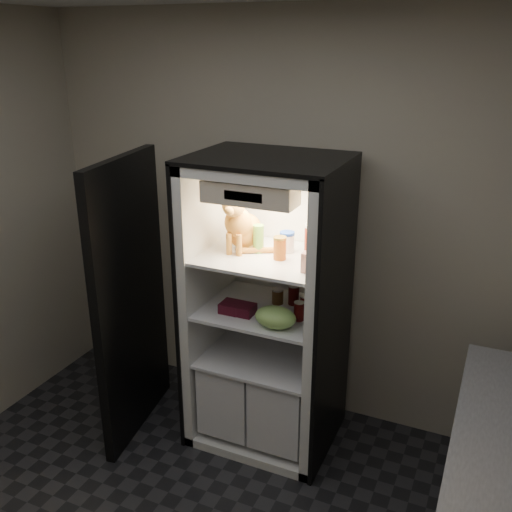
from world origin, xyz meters
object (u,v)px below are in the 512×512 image
(refrigerator, at_px, (269,325))
(tabby_cat, at_px, (241,225))
(parmesan_shaker, at_px, (258,239))
(cream_carton, at_px, (308,262))
(salsa_jar, at_px, (280,248))
(soda_can_c, at_px, (299,311))
(soda_can_a, at_px, (294,295))
(berry_box_right, at_px, (244,310))
(soda_can_b, at_px, (306,306))
(mayo_tub, at_px, (287,242))
(pepper_jar, at_px, (315,242))
(condiment_jar, at_px, (278,296))
(berry_box_left, at_px, (231,307))
(grape_bag, at_px, (275,317))

(refrigerator, distance_m, tabby_cat, 0.67)
(parmesan_shaker, height_order, cream_carton, parmesan_shaker)
(salsa_jar, height_order, soda_can_c, salsa_jar)
(salsa_jar, relative_size, soda_can_a, 1.10)
(berry_box_right, bearing_deg, soda_can_b, 21.62)
(parmesan_shaker, distance_m, mayo_tub, 0.17)
(mayo_tub, height_order, salsa_jar, salsa_jar)
(salsa_jar, height_order, soda_can_b, salsa_jar)
(salsa_jar, height_order, pepper_jar, pepper_jar)
(refrigerator, distance_m, salsa_jar, 0.58)
(cream_carton, relative_size, soda_can_a, 0.90)
(condiment_jar, bearing_deg, refrigerator, -143.82)
(pepper_jar, relative_size, berry_box_left, 1.78)
(cream_carton, height_order, berry_box_right, cream_carton)
(cream_carton, relative_size, berry_box_right, 0.94)
(tabby_cat, bearing_deg, parmesan_shaker, -7.65)
(pepper_jar, distance_m, soda_can_c, 0.42)
(refrigerator, bearing_deg, pepper_jar, -3.22)
(soda_can_a, bearing_deg, cream_carton, -56.53)
(mayo_tub, bearing_deg, refrigerator, -155.39)
(pepper_jar, bearing_deg, soda_can_a, 152.32)
(soda_can_c, bearing_deg, berry_box_left, -170.79)
(tabby_cat, distance_m, grape_bag, 0.60)
(cream_carton, bearing_deg, tabby_cat, 159.72)
(parmesan_shaker, relative_size, berry_box_left, 1.40)
(soda_can_c, bearing_deg, tabby_cat, 166.62)
(berry_box_right, bearing_deg, soda_can_a, 49.01)
(mayo_tub, distance_m, berry_box_left, 0.52)
(pepper_jar, distance_m, grape_bag, 0.49)
(cream_carton, distance_m, soda_can_c, 0.37)
(mayo_tub, distance_m, pepper_jar, 0.21)
(soda_can_a, xyz_separation_m, berry_box_right, (-0.22, -0.25, -0.03))
(parmesan_shaker, xyz_separation_m, mayo_tub, (0.15, 0.08, -0.02))
(salsa_jar, xyz_separation_m, soda_can_a, (0.04, 0.15, -0.36))
(refrigerator, height_order, tabby_cat, refrigerator)
(salsa_jar, relative_size, condiment_jar, 1.36)
(soda_can_b, distance_m, condiment_jar, 0.23)
(grape_bag, xyz_separation_m, berry_box_left, (-0.32, 0.07, -0.03))
(tabby_cat, bearing_deg, salsa_jar, -16.61)
(salsa_jar, bearing_deg, berry_box_left, -159.34)
(salsa_jar, relative_size, cream_carton, 1.22)
(parmesan_shaker, distance_m, cream_carton, 0.42)
(pepper_jar, xyz_separation_m, grape_bag, (-0.14, -0.25, -0.40))
(refrigerator, xyz_separation_m, cream_carton, (0.32, -0.21, 0.55))
(berry_box_right, bearing_deg, mayo_tub, 52.93)
(soda_can_a, xyz_separation_m, grape_bag, (0.01, -0.33, -0.00))
(cream_carton, relative_size, berry_box_left, 0.92)
(salsa_jar, distance_m, grape_bag, 0.40)
(condiment_jar, bearing_deg, berry_box_left, -133.38)
(mayo_tub, bearing_deg, pepper_jar, -17.19)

